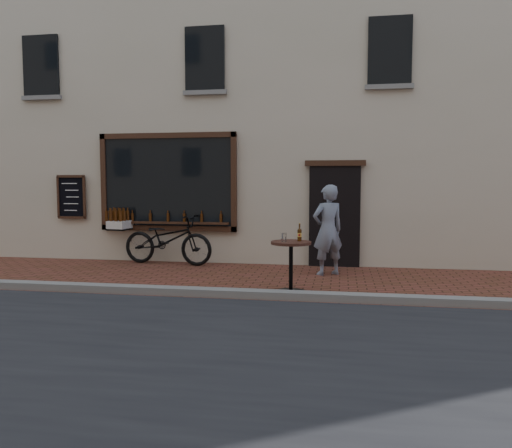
# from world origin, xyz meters

# --- Properties ---
(ground) EXTENTS (90.00, 90.00, 0.00)m
(ground) POSITION_xyz_m (0.00, 0.00, 0.00)
(ground) COLOR #592E1C
(ground) RESTS_ON ground
(kerb) EXTENTS (90.00, 0.25, 0.12)m
(kerb) POSITION_xyz_m (0.00, 0.20, 0.06)
(kerb) COLOR slate
(kerb) RESTS_ON ground
(shop_building) EXTENTS (28.00, 6.20, 10.00)m
(shop_building) POSITION_xyz_m (0.00, 6.50, 5.00)
(shop_building) COLOR beige
(shop_building) RESTS_ON ground
(cargo_bicycle) EXTENTS (2.59, 1.01, 1.20)m
(cargo_bicycle) POSITION_xyz_m (-1.84, 3.12, 0.57)
(cargo_bicycle) COLOR black
(cargo_bicycle) RESTS_ON ground
(bistro_table) EXTENTS (0.67, 0.67, 1.16)m
(bistro_table) POSITION_xyz_m (1.23, 0.65, 0.62)
(bistro_table) COLOR black
(bistro_table) RESTS_ON ground
(pedestrian) EXTENTS (0.78, 0.70, 1.80)m
(pedestrian) POSITION_xyz_m (1.79, 2.43, 0.90)
(pedestrian) COLOR slate
(pedestrian) RESTS_ON ground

